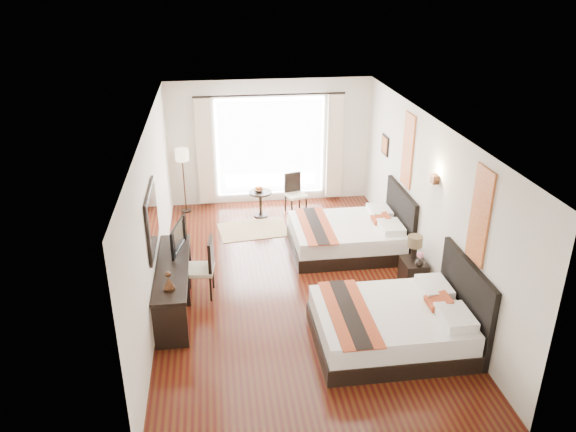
{
  "coord_description": "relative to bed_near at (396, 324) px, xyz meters",
  "views": [
    {
      "loc": [
        -1.24,
        -8.29,
        5.0
      ],
      "look_at": [
        -0.07,
        0.25,
        1.15
      ],
      "focal_mm": 35.0,
      "sensor_mm": 36.0,
      "label": 1
    }
  ],
  "objects": [
    {
      "name": "mirror_frame",
      "position": [
        -3.43,
        1.38,
        1.23
      ],
      "size": [
        0.04,
        1.25,
        0.95
      ],
      "primitive_type": "cube",
      "color": "black",
      "rests_on": "wall_desk"
    },
    {
      "name": "bed_near",
      "position": [
        0.0,
        0.0,
        0.0
      ],
      "size": [
        2.2,
        1.71,
        1.24
      ],
      "color": "black",
      "rests_on": "floor"
    },
    {
      "name": "drape_left",
      "position": [
        -2.66,
        5.5,
        0.96
      ],
      "size": [
        0.35,
        0.14,
        2.35
      ],
      "primitive_type": "cube",
      "color": "beige",
      "rests_on": "floor"
    },
    {
      "name": "wall_desk",
      "position": [
        -3.45,
        1.87,
        1.08
      ],
      "size": [
        0.01,
        7.5,
        2.8
      ],
      "primitive_type": "cube",
      "color": "silver",
      "rests_on": "floor"
    },
    {
      "name": "television",
      "position": [
        -3.18,
        1.93,
        0.67
      ],
      "size": [
        0.28,
        0.81,
        0.46
      ],
      "primitive_type": "imported",
      "rotation": [
        0.0,
        0.0,
        1.35
      ],
      "color": "black",
      "rests_on": "console_desk"
    },
    {
      "name": "wall_headboard",
      "position": [
        1.04,
        1.87,
        1.08
      ],
      "size": [
        0.01,
        7.5,
        2.8
      ],
      "primitive_type": "cube",
      "color": "silver",
      "rests_on": "floor"
    },
    {
      "name": "fruit_bowl",
      "position": [
        -1.55,
        4.77,
        0.27
      ],
      "size": [
        0.25,
        0.25,
        0.05
      ],
      "primitive_type": "imported",
      "rotation": [
        0.0,
        0.0,
        -0.34
      ],
      "color": "#452518",
      "rests_on": "side_table"
    },
    {
      "name": "jute_rug",
      "position": [
        -1.74,
        4.07,
        -0.31
      ],
      "size": [
        1.5,
        1.1,
        0.01
      ],
      "primitive_type": "cube",
      "rotation": [
        0.0,
        0.0,
        0.12
      ],
      "color": "#A28461",
      "rests_on": "floor"
    },
    {
      "name": "wall_sconce",
      "position": [
        0.98,
        1.51,
        1.6
      ],
      "size": [
        0.1,
        0.14,
        0.14
      ],
      "primitive_type": "cube",
      "color": "#3F2616",
      "rests_on": "wall_headboard"
    },
    {
      "name": "wall_window",
      "position": [
        -1.21,
        5.61,
        1.08
      ],
      "size": [
        4.5,
        0.01,
        2.8
      ],
      "primitive_type": "cube",
      "color": "silver",
      "rests_on": "floor"
    },
    {
      "name": "floor",
      "position": [
        -1.21,
        1.87,
        -0.33
      ],
      "size": [
        4.5,
        7.5,
        0.01
      ],
      "primitive_type": "cube",
      "color": "#3B0C0A",
      "rests_on": "ground"
    },
    {
      "name": "ceiling",
      "position": [
        -1.21,
        1.87,
        2.47
      ],
      "size": [
        4.5,
        7.5,
        0.02
      ],
      "primitive_type": "cube",
      "color": "white",
      "rests_on": "wall_headboard"
    },
    {
      "name": "bed_far",
      "position": [
        0.04,
        2.93,
        -0.01
      ],
      "size": [
        2.12,
        1.65,
        1.2
      ],
      "color": "black",
      "rests_on": "floor"
    },
    {
      "name": "wall_entry",
      "position": [
        -1.21,
        -1.88,
        1.08
      ],
      "size": [
        4.5,
        0.01,
        2.8
      ],
      "primitive_type": "cube",
      "color": "silver",
      "rests_on": "floor"
    },
    {
      "name": "drape_right",
      "position": [
        0.24,
        5.5,
        0.96
      ],
      "size": [
        0.35,
        0.14,
        2.35
      ],
      "primitive_type": "cube",
      "color": "beige",
      "rests_on": "floor"
    },
    {
      "name": "nightstand",
      "position": [
        0.79,
        1.51,
        -0.09
      ],
      "size": [
        0.39,
        0.48,
        0.46
      ],
      "primitive_type": "cube",
      "color": "black",
      "rests_on": "floor"
    },
    {
      "name": "window_chair",
      "position": [
        -0.74,
        4.87,
        -0.05
      ],
      "size": [
        0.5,
        0.5,
        0.88
      ],
      "rotation": [
        0.0,
        0.0,
        -1.29
      ],
      "color": "beige",
      "rests_on": "floor"
    },
    {
      "name": "desk_chair",
      "position": [
        -2.78,
        1.69,
        -0.01
      ],
      "size": [
        0.52,
        0.52,
        1.02
      ],
      "rotation": [
        0.0,
        0.0,
        3.03
      ],
      "color": "beige",
      "rests_on": "floor"
    },
    {
      "name": "art_panel_near",
      "position": [
        1.02,
        -0.0,
        1.63
      ],
      "size": [
        0.03,
        0.5,
        1.35
      ],
      "primitive_type": "cube",
      "color": "maroon",
      "rests_on": "wall_headboard"
    },
    {
      "name": "table_lamp",
      "position": [
        0.79,
        1.59,
        0.45
      ],
      "size": [
        0.25,
        0.25,
        0.39
      ],
      "color": "black",
      "rests_on": "nightstand"
    },
    {
      "name": "bronze_figurine",
      "position": [
        -3.2,
        0.66,
        0.56
      ],
      "size": [
        0.19,
        0.19,
        0.25
      ],
      "primitive_type": null,
      "rotation": [
        0.0,
        0.0,
        0.16
      ],
      "color": "#3F2616",
      "rests_on": "console_desk"
    },
    {
      "name": "side_table",
      "position": [
        -1.52,
        4.76,
        -0.04
      ],
      "size": [
        0.49,
        0.49,
        0.57
      ],
      "primitive_type": "cylinder",
      "color": "black",
      "rests_on": "floor"
    },
    {
      "name": "art_panel_far",
      "position": [
        1.02,
        2.93,
        1.63
      ],
      "size": [
        0.03,
        0.5,
        1.35
      ],
      "primitive_type": "cube",
      "color": "maroon",
      "rests_on": "wall_headboard"
    },
    {
      "name": "floor_lamp",
      "position": [
        -3.14,
        5.24,
        0.89
      ],
      "size": [
        0.29,
        0.29,
        1.44
      ],
      "color": "black",
      "rests_on": "floor"
    },
    {
      "name": "mirror_glass",
      "position": [
        -3.4,
        1.38,
        1.23
      ],
      "size": [
        0.01,
        1.12,
        0.82
      ],
      "primitive_type": "cube",
      "color": "white",
      "rests_on": "mirror_frame"
    },
    {
      "name": "vase",
      "position": [
        0.81,
        1.36,
        0.25
      ],
      "size": [
        0.15,
        0.15,
        0.15
      ],
      "primitive_type": "imported",
      "rotation": [
        0.0,
        0.0,
        0.03
      ],
      "color": "black",
      "rests_on": "nightstand"
    },
    {
      "name": "window_glass",
      "position": [
        -1.21,
        5.6,
        0.98
      ],
      "size": [
        2.4,
        0.02,
        2.2
      ],
      "primitive_type": "cube",
      "color": "white",
      "rests_on": "wall_window"
    },
    {
      "name": "console_desk",
      "position": [
        -3.2,
        1.38,
        0.06
      ],
      "size": [
        0.5,
        2.2,
        0.76
      ],
      "primitive_type": "cube",
      "color": "black",
      "rests_on": "floor"
    },
    {
      "name": "sheer_curtain",
      "position": [
        -1.21,
        5.54,
        0.98
      ],
      "size": [
        2.3,
        0.02,
        2.1
      ],
      "primitive_type": "cube",
      "color": "white",
      "rests_on": "wall_window"
    }
  ]
}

